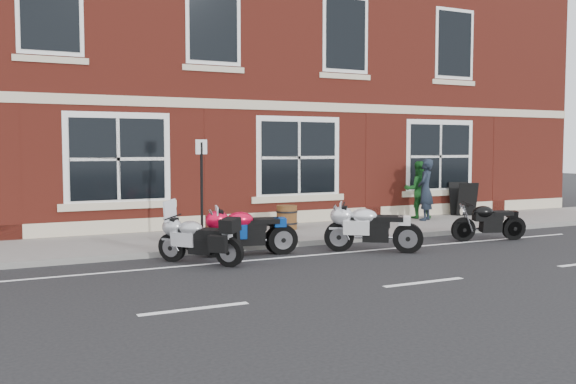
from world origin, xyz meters
The scene contains 14 objects.
ground centered at (0.00, 0.00, 0.00)m, with size 80.00×80.00×0.00m, color black.
sidewalk centered at (0.00, 3.00, 0.06)m, with size 30.00×3.00×0.12m, color slate.
kerb centered at (0.00, 1.42, 0.06)m, with size 30.00×0.16×0.12m, color slate.
pub_building centered at (0.00, 10.50, 6.00)m, with size 24.00×12.00×12.00m, color maroon.
moto_touring_silver centered at (-2.85, 0.31, 0.50)m, with size 1.27×1.54×1.24m.
moto_sport_red centered at (-1.64, 0.77, 0.54)m, with size 2.06×0.55×0.94m.
moto_sport_black centered at (-1.59, 1.00, 0.49)m, with size 1.83×0.75×0.86m.
moto_sport_silver centered at (0.96, 0.02, 0.55)m, with size 1.79×1.36×0.95m.
moto_naked_black centered at (4.41, 0.20, 0.49)m, with size 1.87×0.62×0.86m.
pedestrian_left centered at (5.15, 3.49, 1.02)m, with size 0.66×0.43×1.80m, color black.
pedestrian_right centered at (5.30, 4.03, 0.98)m, with size 0.84×0.65×1.72m, color #195920.
a_board_sign centered at (7.06, 4.03, 0.64)m, with size 0.63×0.42×1.05m, color black, non-canonical shape.
barrel_planter centered at (0.61, 3.46, 0.43)m, with size 0.56×0.56×0.62m.
parking_sign centered at (-2.13, 2.20, 1.45)m, with size 0.31×0.15×2.31m.
Camera 1 is at (-6.73, -11.49, 2.26)m, focal length 40.00 mm.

